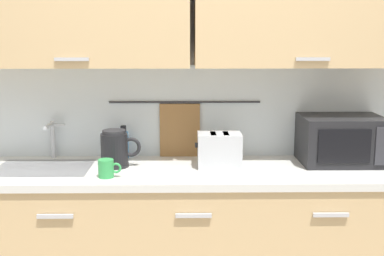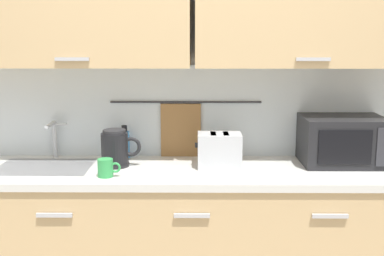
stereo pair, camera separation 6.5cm
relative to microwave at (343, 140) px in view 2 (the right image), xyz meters
name	(u,v)px [view 2 (the right image)]	position (x,y,z in m)	size (l,w,h in m)	color
counter_unit	(191,243)	(-0.86, -0.11, -0.58)	(2.53, 0.64, 0.90)	tan
back_wall_assembly	(193,53)	(-0.85, 0.12, 0.49)	(3.70, 0.41, 2.50)	silver
sink_faucet	(54,134)	(-1.68, 0.12, 0.01)	(0.09, 0.17, 0.22)	#B2B5BA
microwave	(343,140)	(0.00, 0.00, 0.00)	(0.46, 0.35, 0.27)	black
electric_kettle	(116,149)	(-1.28, -0.07, -0.03)	(0.23, 0.16, 0.21)	black
dish_soap_bottle	(125,144)	(-1.26, 0.13, -0.05)	(0.06, 0.06, 0.20)	#3F8CD8
mug_near_sink	(106,168)	(-1.30, -0.28, -0.09)	(0.12, 0.08, 0.09)	green
toaster	(219,150)	(-0.70, -0.08, -0.04)	(0.26, 0.17, 0.19)	#B7BABF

